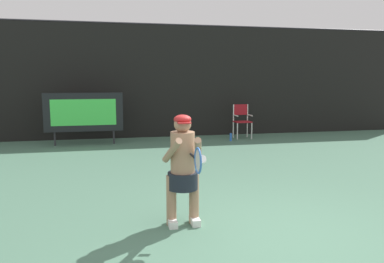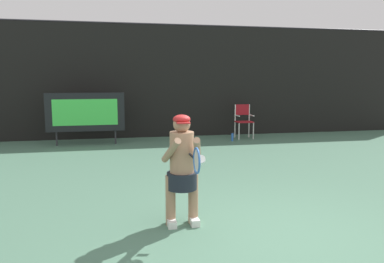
{
  "view_description": "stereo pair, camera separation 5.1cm",
  "coord_description": "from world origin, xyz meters",
  "px_view_note": "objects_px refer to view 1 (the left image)",
  "views": [
    {
      "loc": [
        -1.87,
        -3.93,
        1.88
      ],
      "look_at": [
        -0.58,
        1.98,
        1.05
      ],
      "focal_mm": 35.67,
      "sensor_mm": 36.0,
      "label": 1
    },
    {
      "loc": [
        -1.82,
        -3.94,
        1.88
      ],
      "look_at": [
        -0.58,
        1.98,
        1.05
      ],
      "focal_mm": 35.67,
      "sensor_mm": 36.0,
      "label": 2
    }
  ],
  "objects_px": {
    "tennis_racket": "(198,160)",
    "water_bottle": "(231,137)",
    "umpire_chair": "(242,119)",
    "tennis_player": "(183,166)",
    "scoreboard": "(84,112)"
  },
  "relations": [
    {
      "from": "scoreboard",
      "to": "umpire_chair",
      "type": "xyz_separation_m",
      "value": [
        4.88,
        0.26,
        -0.33
      ]
    },
    {
      "from": "tennis_player",
      "to": "tennis_racket",
      "type": "height_order",
      "value": "tennis_player"
    },
    {
      "from": "water_bottle",
      "to": "tennis_player",
      "type": "distance_m",
      "value": 6.96
    },
    {
      "from": "scoreboard",
      "to": "umpire_chair",
      "type": "height_order",
      "value": "scoreboard"
    },
    {
      "from": "tennis_racket",
      "to": "water_bottle",
      "type": "bearing_deg",
      "value": 65.68
    },
    {
      "from": "water_bottle",
      "to": "tennis_racket",
      "type": "relative_size",
      "value": 0.44
    },
    {
      "from": "tennis_player",
      "to": "scoreboard",
      "type": "bearing_deg",
      "value": 103.72
    },
    {
      "from": "water_bottle",
      "to": "tennis_player",
      "type": "xyz_separation_m",
      "value": [
        -2.73,
        -6.37,
        0.65
      ]
    },
    {
      "from": "water_bottle",
      "to": "tennis_player",
      "type": "height_order",
      "value": "tennis_player"
    },
    {
      "from": "umpire_chair",
      "to": "scoreboard",
      "type": "bearing_deg",
      "value": -176.93
    },
    {
      "from": "water_bottle",
      "to": "tennis_player",
      "type": "relative_size",
      "value": 0.18
    },
    {
      "from": "tennis_player",
      "to": "water_bottle",
      "type": "bearing_deg",
      "value": 66.77
    },
    {
      "from": "tennis_racket",
      "to": "umpire_chair",
      "type": "bearing_deg",
      "value": 63.44
    },
    {
      "from": "scoreboard",
      "to": "tennis_racket",
      "type": "distance_m",
      "value": 7.3
    },
    {
      "from": "tennis_player",
      "to": "umpire_chair",
      "type": "bearing_deg",
      "value": 64.58
    }
  ]
}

